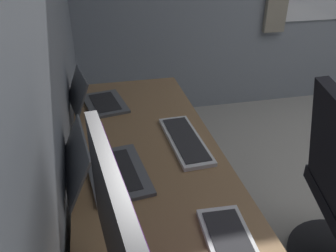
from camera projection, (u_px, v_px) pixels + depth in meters
wall_back at (20, 31)px, 1.00m from camera, size 4.41×0.10×2.60m
desk at (156, 191)px, 1.36m from camera, size 1.98×0.63×0.73m
monitor_primary at (119, 243)px, 0.72m from camera, size 0.51×0.20×0.44m
laptop_leftmost at (94, 99)px, 1.83m from camera, size 0.34×0.32×0.19m
laptop_left at (101, 167)px, 1.29m from camera, size 0.37×0.34×0.20m
keyboard_main at (185, 140)px, 1.53m from camera, size 0.43×0.16×0.02m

